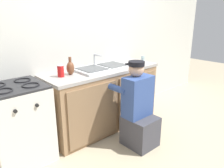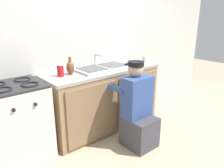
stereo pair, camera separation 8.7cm
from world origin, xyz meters
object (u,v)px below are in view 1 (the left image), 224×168
at_px(water_glass, 143,59).
at_px(soda_cup_red, 61,71).
at_px(sink_double_basin, 103,67).
at_px(cell_phone, 136,63).
at_px(vase_decorative, 70,68).
at_px(stove_range, 19,124).
at_px(plumber_person, 138,112).

distance_m(water_glass, soda_cup_red, 1.43).
bearing_deg(sink_double_basin, cell_phone, -8.41).
xyz_separation_m(vase_decorative, cell_phone, (1.12, -0.12, -0.08)).
xyz_separation_m(sink_double_basin, water_glass, (0.78, -0.08, 0.03)).
height_order(sink_double_basin, stove_range, sink_double_basin).
distance_m(water_glass, cell_phone, 0.17).
bearing_deg(water_glass, cell_phone, -176.64).
distance_m(sink_double_basin, vase_decorative, 0.51).
bearing_deg(soda_cup_red, sink_double_basin, -1.92).
relative_size(stove_range, cell_phone, 6.65).
distance_m(sink_double_basin, plumber_person, 0.82).
height_order(stove_range, soda_cup_red, soda_cup_red).
xyz_separation_m(plumber_person, soda_cup_red, (-0.68, 0.70, 0.52)).
xyz_separation_m(water_glass, cell_phone, (-0.16, -0.01, -0.04)).
relative_size(vase_decorative, soda_cup_red, 1.51).
distance_m(sink_double_basin, stove_range, 1.32).
distance_m(stove_range, cell_phone, 1.90).
bearing_deg(stove_range, vase_decorative, 2.45).
xyz_separation_m(plumber_person, water_glass, (0.75, 0.60, 0.49)).
relative_size(stove_range, soda_cup_red, 6.13).
bearing_deg(sink_double_basin, stove_range, -179.90).
height_order(stove_range, water_glass, water_glass).
bearing_deg(cell_phone, water_glass, 3.36).
bearing_deg(water_glass, vase_decorative, 175.08).
xyz_separation_m(stove_range, soda_cup_red, (0.58, 0.02, 0.52)).
relative_size(vase_decorative, water_glass, 2.30).
bearing_deg(sink_double_basin, vase_decorative, 176.75).
bearing_deg(cell_phone, stove_range, 177.25).
height_order(stove_range, cell_phone, stove_range).
bearing_deg(soda_cup_red, cell_phone, -5.09).
bearing_deg(water_glass, sink_double_basin, 174.00).
distance_m(vase_decorative, cell_phone, 1.13).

